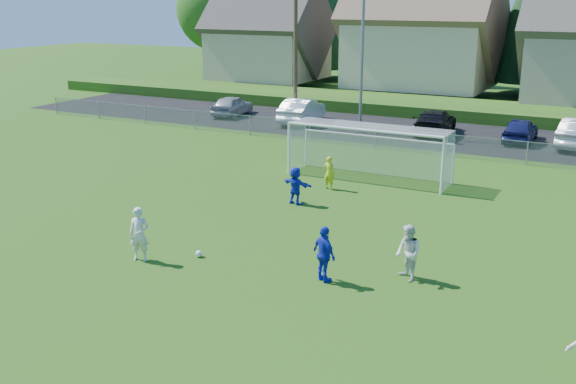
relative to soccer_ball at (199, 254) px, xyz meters
name	(u,v)px	position (x,y,z in m)	size (l,w,h in m)	color
ground	(144,320)	(1.29, -4.29, -0.11)	(160.00, 160.00, 0.00)	#193D0C
asphalt_lot	(438,134)	(1.29, 23.21, -0.10)	(60.00, 60.00, 0.00)	black
grass_embankment	(468,110)	(1.29, 30.71, 0.29)	(70.00, 6.00, 0.80)	#1E420F
soccer_ball	(199,254)	(0.00, 0.00, 0.00)	(0.22, 0.22, 0.22)	white
player_white_a	(139,234)	(-1.49, -1.09, 0.76)	(0.64, 0.42, 1.74)	silver
player_white_b	(408,253)	(6.50, 1.41, 0.73)	(0.82, 0.64, 1.69)	silver
player_blue_a	(324,254)	(4.38, 0.14, 0.74)	(1.00, 0.42, 1.70)	#1427BC
player_blue_b	(296,186)	(0.11, 6.58, 0.66)	(1.42, 0.45, 1.53)	#1427BC
goalkeeper	(329,173)	(0.41, 9.21, 0.62)	(0.53, 0.35, 1.46)	#BFD519
car_a	(232,105)	(-13.42, 23.13, 0.59)	(1.66, 4.13, 1.41)	#95999C
car_b	(302,111)	(-7.80, 22.85, 0.71)	(1.73, 4.96, 1.63)	white
car_d	(435,122)	(1.02, 23.28, 0.63)	(2.08, 5.12, 1.49)	black
car_e	(520,130)	(6.01, 23.38, 0.58)	(1.63, 4.04, 1.38)	#161B4E
soccer_goal	(370,143)	(1.29, 11.76, 1.52)	(7.42, 1.90, 2.50)	white
chainlink_fence	(410,141)	(1.29, 17.71, 0.52)	(52.06, 0.06, 1.20)	gray
streetlight	(363,52)	(-3.16, 21.71, 4.73)	(1.38, 0.18, 9.00)	slate
utility_pole	(296,43)	(-8.21, 22.71, 5.04)	(1.60, 0.26, 10.00)	#473321
houses_row	(525,6)	(3.26, 38.18, 7.22)	(53.90, 11.45, 13.27)	tan
tree_row	(526,10)	(2.33, 44.45, 6.80)	(65.98, 12.36, 13.80)	#382616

